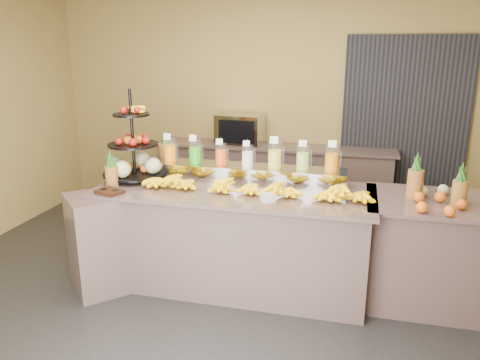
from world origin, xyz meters
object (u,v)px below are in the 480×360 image
at_px(pitcher_tray, 247,173).
at_px(oven_warmer, 240,129).
at_px(condiment_caddy, 110,192).
at_px(banana_heap, 254,185).
at_px(fruit_stand, 138,156).
at_px(right_fruit_pile, 435,196).

distance_m(pitcher_tray, oven_warmer, 1.75).
bearing_deg(pitcher_tray, condiment_caddy, -148.08).
relative_size(banana_heap, condiment_caddy, 9.67).
xyz_separation_m(fruit_stand, condiment_caddy, (-0.04, -0.50, -0.20)).
height_order(pitcher_tray, banana_heap, banana_heap).
distance_m(banana_heap, fruit_stand, 1.21).
bearing_deg(condiment_caddy, fruit_stand, 85.90).
xyz_separation_m(pitcher_tray, condiment_caddy, (-1.08, -0.67, -0.06)).
xyz_separation_m(pitcher_tray, banana_heap, (0.14, -0.35, -0.00)).
bearing_deg(pitcher_tray, banana_heap, -67.74).
relative_size(pitcher_tray, fruit_stand, 2.15).
height_order(banana_heap, right_fruit_pile, right_fruit_pile).
distance_m(condiment_caddy, oven_warmer, 2.42).
height_order(banana_heap, oven_warmer, oven_warmer).
bearing_deg(fruit_stand, banana_heap, -15.06).
height_order(pitcher_tray, oven_warmer, oven_warmer).
bearing_deg(right_fruit_pile, condiment_caddy, -172.01).
relative_size(condiment_caddy, oven_warmer, 0.37).
bearing_deg(banana_heap, oven_warmer, 107.46).
relative_size(condiment_caddy, right_fruit_pile, 0.47).
height_order(pitcher_tray, right_fruit_pile, right_fruit_pile).
height_order(banana_heap, condiment_caddy, banana_heap).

